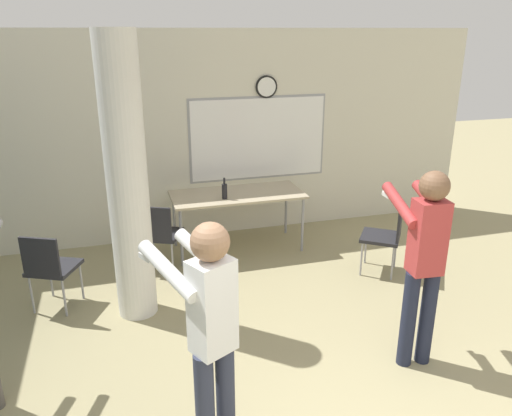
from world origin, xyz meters
TOP-DOWN VIEW (x-y plane):
  - wall_back at (0.02, 5.06)m, footprint 8.00×0.15m
  - support_pillar at (-1.07, 3.13)m, footprint 0.39×0.39m
  - folding_table at (0.33, 4.39)m, footprint 1.71×0.77m
  - bottle_on_table at (0.12, 4.23)m, footprint 0.07×0.07m
  - chair_mid_room at (1.85, 3.21)m, footprint 0.61×0.61m
  - chair_near_pillar at (-1.90, 3.40)m, footprint 0.59×0.59m
  - chair_table_left at (-0.73, 3.99)m, footprint 0.58×0.58m
  - person_playing_front at (-0.68, 1.06)m, footprint 0.58×0.70m
  - person_playing_side at (1.22, 1.61)m, footprint 0.42×0.70m

SIDE VIEW (x-z plane):
  - chair_mid_room at x=1.85m, z-range 0.08..0.95m
  - chair_near_pillar at x=-1.90m, z-range 0.08..0.95m
  - chair_table_left at x=-0.73m, z-range 0.08..0.95m
  - folding_table at x=0.33m, z-range 0.34..1.11m
  - bottle_on_table at x=0.12m, z-range 0.74..1.01m
  - person_playing_front at x=-0.68m, z-range 0.15..1.89m
  - person_playing_side at x=1.22m, z-range 0.15..1.91m
  - wall_back at x=0.02m, z-range 0.00..2.80m
  - support_pillar at x=-1.07m, z-range 0.00..2.80m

